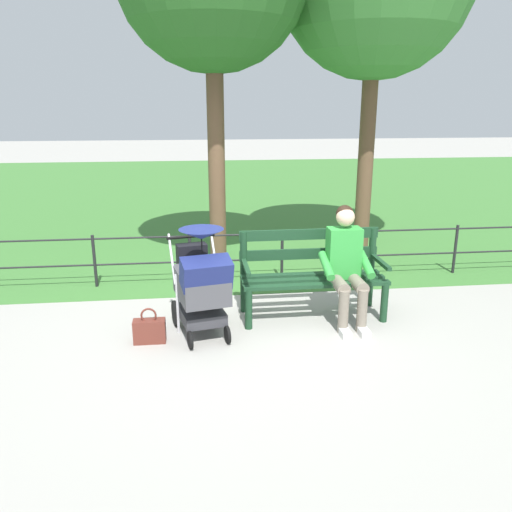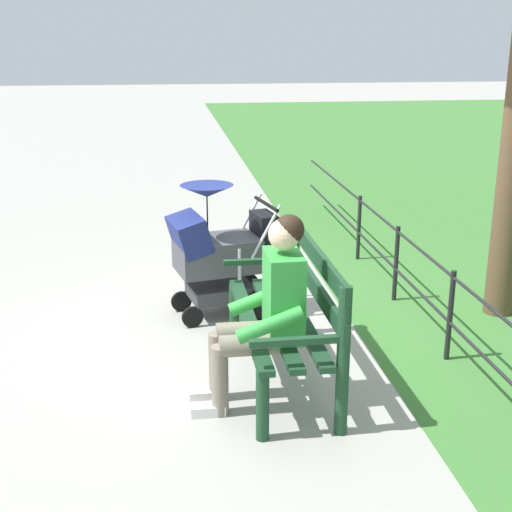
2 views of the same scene
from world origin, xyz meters
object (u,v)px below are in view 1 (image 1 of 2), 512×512
object	(u,v)px
person_on_bench	(346,262)
park_bench	(312,270)
stroller	(201,281)
handbag	(150,330)

from	to	relation	value
person_on_bench	park_bench	bearing A→B (deg)	-34.58
stroller	handbag	distance (m)	0.72
person_on_bench	handbag	size ratio (longest dim) A/B	3.45
person_on_bench	handbag	bearing A→B (deg)	8.42
park_bench	stroller	bearing A→B (deg)	18.68
park_bench	handbag	xyz separation A→B (m)	(1.77, 0.53, -0.40)
handbag	park_bench	bearing A→B (deg)	-163.25
park_bench	stroller	size ratio (longest dim) A/B	1.40
park_bench	person_on_bench	size ratio (longest dim) A/B	1.26
park_bench	person_on_bench	bearing A→B (deg)	145.42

